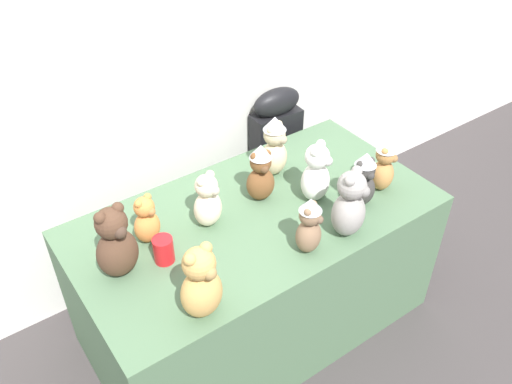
% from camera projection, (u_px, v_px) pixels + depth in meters
% --- Properties ---
extents(ground_plane, '(10.00, 10.00, 0.00)m').
position_uv_depth(ground_plane, '(286.00, 354.00, 2.61)').
color(ground_plane, '#3D3838').
extents(wall_back, '(7.00, 0.08, 2.60)m').
position_uv_depth(wall_back, '(169.00, 33.00, 2.40)').
color(wall_back, silver).
rests_on(wall_back, ground_plane).
extents(display_table, '(1.59, 0.84, 0.71)m').
position_uv_depth(display_table, '(256.00, 271.00, 2.55)').
color(display_table, '#4C6B4C').
rests_on(display_table, ground_plane).
extents(instrument_case, '(0.28, 0.13, 0.92)m').
position_uv_depth(instrument_case, '(275.00, 162.00, 3.07)').
color(instrument_case, black).
rests_on(instrument_case, ground_plane).
extents(teddy_bear_honey, '(0.18, 0.16, 0.31)m').
position_uv_depth(teddy_bear_honey, '(201.00, 284.00, 1.82)').
color(teddy_bear_honey, tan).
rests_on(teddy_bear_honey, display_table).
extents(teddy_bear_ginger, '(0.14, 0.13, 0.22)m').
position_uv_depth(teddy_bear_ginger, '(146.00, 221.00, 2.14)').
color(teddy_bear_ginger, '#D17F3D').
rests_on(teddy_bear_ginger, display_table).
extents(teddy_bear_charcoal, '(0.13, 0.11, 0.27)m').
position_uv_depth(teddy_bear_charcoal, '(363.00, 180.00, 2.30)').
color(teddy_bear_charcoal, '#383533').
rests_on(teddy_bear_charcoal, display_table).
extents(teddy_bear_caramel, '(0.15, 0.14, 0.26)m').
position_uv_depth(teddy_bear_caramel, '(384.00, 165.00, 2.40)').
color(teddy_bear_caramel, '#B27A42').
rests_on(teddy_bear_caramel, display_table).
extents(teddy_bear_ash, '(0.20, 0.19, 0.31)m').
position_uv_depth(teddy_bear_ash, '(350.00, 205.00, 2.15)').
color(teddy_bear_ash, gray).
rests_on(teddy_bear_ash, display_table).
extents(teddy_bear_snow, '(0.19, 0.18, 0.29)m').
position_uv_depth(teddy_bear_snow, '(316.00, 174.00, 2.34)').
color(teddy_bear_snow, white).
rests_on(teddy_bear_snow, display_table).
extents(teddy_bear_mocha, '(0.15, 0.14, 0.26)m').
position_uv_depth(teddy_bear_mocha, '(309.00, 226.00, 2.08)').
color(teddy_bear_mocha, '#7F6047').
rests_on(teddy_bear_mocha, display_table).
extents(teddy_bear_chestnut, '(0.15, 0.13, 0.28)m').
position_uv_depth(teddy_bear_chestnut, '(261.00, 173.00, 2.33)').
color(teddy_bear_chestnut, brown).
rests_on(teddy_bear_chestnut, display_table).
extents(teddy_bear_cream, '(0.16, 0.15, 0.25)m').
position_uv_depth(teddy_bear_cream, '(208.00, 201.00, 2.21)').
color(teddy_bear_cream, beige).
rests_on(teddy_bear_cream, display_table).
extents(teddy_bear_cocoa, '(0.19, 0.17, 0.31)m').
position_uv_depth(teddy_bear_cocoa, '(116.00, 244.00, 1.97)').
color(teddy_bear_cocoa, '#4C3323').
rests_on(teddy_bear_cocoa, display_table).
extents(teddy_bear_sand, '(0.17, 0.16, 0.30)m').
position_uv_depth(teddy_bear_sand, '(274.00, 146.00, 2.48)').
color(teddy_bear_sand, '#CCB78E').
rests_on(teddy_bear_sand, display_table).
extents(party_cup_red, '(0.08, 0.08, 0.11)m').
position_uv_depth(party_cup_red, '(164.00, 250.00, 2.08)').
color(party_cup_red, red).
rests_on(party_cup_red, display_table).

